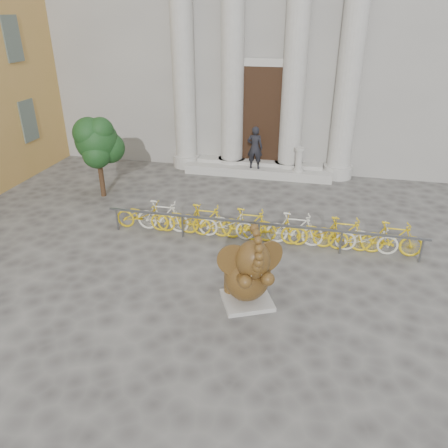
% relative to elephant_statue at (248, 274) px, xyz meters
% --- Properties ---
extents(ground, '(80.00, 80.00, 0.00)m').
position_rel_elephant_statue_xyz_m(ground, '(-1.09, -0.55, -0.81)').
color(ground, '#474442').
rests_on(ground, ground).
extents(classical_building, '(22.00, 10.70, 12.00)m').
position_rel_elephant_statue_xyz_m(classical_building, '(-1.09, 14.38, 5.18)').
color(classical_building, gray).
rests_on(classical_building, ground).
extents(entrance_steps, '(6.00, 1.20, 0.36)m').
position_rel_elephant_statue_xyz_m(entrance_steps, '(-1.09, 8.85, -0.63)').
color(entrance_steps, '#A8A59E').
rests_on(entrance_steps, ground).
extents(elephant_statue, '(1.53, 1.76, 2.22)m').
position_rel_elephant_statue_xyz_m(elephant_statue, '(0.00, 0.00, 0.00)').
color(elephant_statue, '#A8A59E').
rests_on(elephant_statue, ground).
extents(bike_rack, '(9.22, 0.53, 1.00)m').
position_rel_elephant_statue_xyz_m(bike_rack, '(-0.18, 3.10, -0.31)').
color(bike_rack, slate).
rests_on(bike_rack, ground).
extents(tree, '(1.68, 1.54, 2.92)m').
position_rel_elephant_statue_xyz_m(tree, '(-6.26, 5.27, 1.23)').
color(tree, '#332114').
rests_on(tree, ground).
extents(pedestrian, '(0.63, 0.41, 1.71)m').
position_rel_elephant_statue_xyz_m(pedestrian, '(-1.21, 8.54, 0.41)').
color(pedestrian, black).
rests_on(pedestrian, entrance_steps).
extents(balustrade_post, '(0.39, 0.39, 0.96)m').
position_rel_elephant_statue_xyz_m(balustrade_post, '(0.55, 8.55, -0.01)').
color(balustrade_post, '#A8A59E').
rests_on(balustrade_post, entrance_steps).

